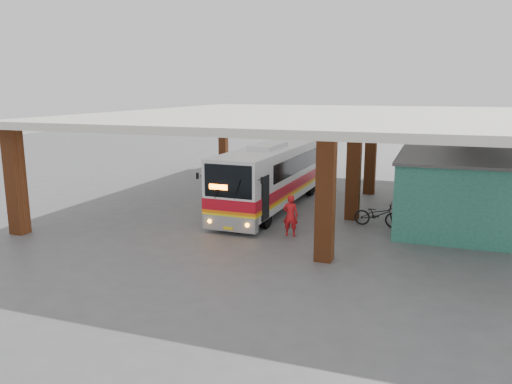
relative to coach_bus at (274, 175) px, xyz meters
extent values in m
plane|color=#515154|center=(1.11, -4.11, -1.63)|extent=(90.00, 90.00, 0.00)
cube|color=brown|center=(4.11, -7.11, 0.55)|extent=(0.60, 0.60, 4.35)
cube|color=brown|center=(4.11, -1.11, 0.55)|extent=(0.60, 0.60, 4.35)
cube|color=brown|center=(4.11, 4.89, 0.55)|extent=(0.60, 0.60, 4.35)
cube|color=brown|center=(-8.39, -8.11, 0.55)|extent=(0.60, 0.60, 4.35)
cube|color=brown|center=(-8.39, 12.89, 0.55)|extent=(0.60, 0.60, 4.35)
cube|color=brown|center=(11.11, 12.89, 0.55)|extent=(0.60, 0.60, 4.35)
cube|color=silver|center=(1.61, 2.39, 2.87)|extent=(21.00, 23.00, 0.30)
cube|color=#2A6B59|center=(8.61, -0.11, -0.13)|extent=(5.00, 8.00, 3.00)
cube|color=#4D4D4D|center=(8.61, -0.11, 1.42)|extent=(5.20, 8.20, 0.12)
cube|color=#143935|center=(6.09, -1.61, -0.58)|extent=(0.08, 0.95, 2.10)
cube|color=black|center=(6.09, 1.39, 0.17)|extent=(0.08, 1.20, 1.00)
cube|color=black|center=(6.06, 1.39, 0.17)|extent=(0.04, 1.30, 1.10)
cube|color=white|center=(0.00, 0.03, 0.14)|extent=(2.64, 11.20, 2.60)
cube|color=white|center=(-0.03, -0.90, 1.53)|extent=(1.19, 2.82, 0.23)
cube|color=#96959B|center=(-0.16, -5.37, -1.12)|extent=(2.35, 0.44, 0.65)
cube|color=red|center=(0.00, 0.03, -0.37)|extent=(2.68, 11.20, 0.46)
cube|color=orange|center=(0.00, 0.03, -0.67)|extent=(2.68, 11.20, 0.12)
cube|color=yellow|center=(0.00, 0.03, -0.77)|extent=(2.68, 11.20, 0.09)
cube|color=black|center=(-0.16, -5.49, 0.62)|extent=(2.07, 0.16, 1.35)
cube|color=black|center=(-1.15, 0.81, 0.60)|extent=(0.29, 8.35, 0.84)
cube|color=black|center=(1.19, 0.74, 0.60)|extent=(0.29, 8.35, 0.84)
cube|color=#FF5905|center=(-0.58, -5.54, 0.37)|extent=(0.79, 0.07, 0.20)
sphere|color=orange|center=(-1.00, -5.54, -1.09)|extent=(0.17, 0.17, 0.17)
sphere|color=orange|center=(0.67, -5.59, -1.09)|extent=(0.17, 0.17, 0.17)
cube|color=yellow|center=(-0.16, -5.57, -1.30)|extent=(0.42, 0.04, 0.11)
cylinder|color=black|center=(-1.09, -3.84, -1.16)|extent=(0.32, 0.94, 0.93)
cylinder|color=black|center=(0.87, -3.89, -1.16)|extent=(0.32, 0.94, 0.93)
cylinder|color=black|center=(-0.89, 3.31, -1.16)|extent=(0.32, 0.94, 0.93)
cylinder|color=black|center=(1.07, 3.25, -1.16)|extent=(0.32, 0.94, 0.93)
cylinder|color=black|center=(-0.85, 4.51, -1.16)|extent=(0.32, 0.94, 0.93)
cylinder|color=black|center=(1.11, 4.46, -1.16)|extent=(0.32, 0.94, 0.93)
imported|color=black|center=(5.35, -2.02, -1.10)|extent=(2.03, 0.77, 1.05)
imported|color=red|center=(2.19, -4.66, -0.78)|extent=(0.65, 0.46, 1.69)
cube|color=red|center=(6.11, 2.06, -1.39)|extent=(0.52, 0.52, 0.06)
cube|color=red|center=(6.28, 2.11, -1.12)|extent=(0.17, 0.42, 0.60)
cylinder|color=black|center=(5.99, 1.85, -1.53)|extent=(0.03, 0.03, 0.20)
cylinder|color=black|center=(6.32, 1.95, -1.53)|extent=(0.03, 0.03, 0.20)
cylinder|color=black|center=(5.90, 2.18, -1.53)|extent=(0.03, 0.03, 0.20)
cylinder|color=black|center=(6.23, 2.28, -1.53)|extent=(0.03, 0.03, 0.20)
camera|label=1|loc=(7.50, -23.45, 4.22)|focal=35.00mm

